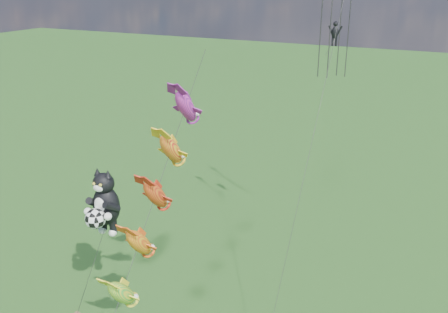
% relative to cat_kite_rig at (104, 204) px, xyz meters
% --- Properties ---
extents(cat_kite_rig, '(2.66, 4.06, 10.61)m').
position_rel_cat_kite_rig_xyz_m(cat_kite_rig, '(0.00, 0.00, 0.00)').
color(cat_kite_rig, brown).
rests_on(cat_kite_rig, ground).
extents(fish_windsock_rig, '(0.92, 15.97, 18.81)m').
position_rel_cat_kite_rig_xyz_m(fish_windsock_rig, '(6.90, -4.52, 2.51)').
color(fish_windsock_rig, brown).
rests_on(fish_windsock_rig, ground).
extents(parafoil_rig, '(1.85, 17.53, 24.17)m').
position_rel_cat_kite_rig_xyz_m(parafoil_rig, '(12.08, 12.86, 11.24)').
color(parafoil_rig, brown).
rests_on(parafoil_rig, ground).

